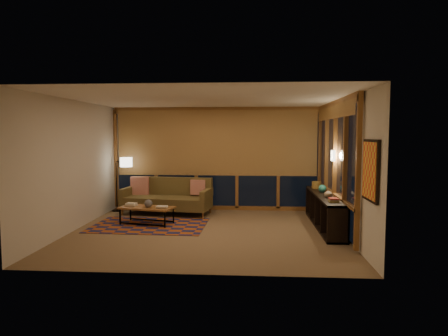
# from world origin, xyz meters

# --- Properties ---
(floor) EXTENTS (5.50, 5.00, 0.01)m
(floor) POSITION_xyz_m (0.00, 0.00, 0.00)
(floor) COLOR olive
(floor) RESTS_ON ground
(ceiling) EXTENTS (5.50, 5.00, 0.01)m
(ceiling) POSITION_xyz_m (0.00, 0.00, 2.70)
(ceiling) COLOR white
(ceiling) RESTS_ON walls
(walls) EXTENTS (5.51, 5.01, 2.70)m
(walls) POSITION_xyz_m (0.00, 0.00, 1.35)
(walls) COLOR silver
(walls) RESTS_ON floor
(window_wall_back) EXTENTS (5.30, 0.16, 2.60)m
(window_wall_back) POSITION_xyz_m (0.00, 2.43, 1.35)
(window_wall_back) COLOR #92582C
(window_wall_back) RESTS_ON walls
(window_wall_right) EXTENTS (0.16, 3.70, 2.60)m
(window_wall_right) POSITION_xyz_m (2.68, 0.60, 1.35)
(window_wall_right) COLOR #92582C
(window_wall_right) RESTS_ON walls
(wall_art) EXTENTS (0.06, 0.74, 0.94)m
(wall_art) POSITION_xyz_m (2.71, -1.85, 1.45)
(wall_art) COLOR #F24221
(wall_art) RESTS_ON walls
(wall_sconce) EXTENTS (0.12, 0.18, 0.22)m
(wall_sconce) POSITION_xyz_m (2.62, 0.45, 1.55)
(wall_sconce) COLOR white
(wall_sconce) RESTS_ON walls
(sofa) EXTENTS (2.27, 1.17, 0.89)m
(sofa) POSITION_xyz_m (-1.19, 1.73, 0.44)
(sofa) COLOR brown
(sofa) RESTS_ON floor
(pillow_left) EXTENTS (0.47, 0.16, 0.47)m
(pillow_left) POSITION_xyz_m (-1.95, 2.04, 0.68)
(pillow_left) COLOR red
(pillow_left) RESTS_ON sofa
(pillow_right) EXTENTS (0.38, 0.14, 0.37)m
(pillow_right) POSITION_xyz_m (-0.42, 1.86, 0.63)
(pillow_right) COLOR red
(pillow_right) RESTS_ON sofa
(area_rug) EXTENTS (2.48, 1.69, 0.01)m
(area_rug) POSITION_xyz_m (-1.31, 0.46, 0.01)
(area_rug) COLOR #9A4514
(area_rug) RESTS_ON floor
(coffee_table) EXTENTS (1.27, 0.79, 0.39)m
(coffee_table) POSITION_xyz_m (-1.39, 0.59, 0.20)
(coffee_table) COLOR #92582C
(coffee_table) RESTS_ON floor
(book_stack_a) EXTENTS (0.27, 0.23, 0.07)m
(book_stack_a) POSITION_xyz_m (-1.76, 0.67, 0.43)
(book_stack_a) COLOR beige
(book_stack_a) RESTS_ON coffee_table
(book_stack_b) EXTENTS (0.26, 0.20, 0.05)m
(book_stack_b) POSITION_xyz_m (-1.03, 0.48, 0.42)
(book_stack_b) COLOR beige
(book_stack_b) RESTS_ON coffee_table
(ceramic_pot) EXTENTS (0.24, 0.24, 0.18)m
(ceramic_pot) POSITION_xyz_m (-1.34, 0.54, 0.48)
(ceramic_pot) COLOR black
(ceramic_pot) RESTS_ON coffee_table
(floor_lamp) EXTENTS (0.55, 0.46, 1.41)m
(floor_lamp) POSITION_xyz_m (-2.57, 2.05, 0.71)
(floor_lamp) COLOR black
(floor_lamp) RESTS_ON floor
(bookshelf) EXTENTS (0.40, 2.83, 0.71)m
(bookshelf) POSITION_xyz_m (2.49, 0.61, 0.35)
(bookshelf) COLOR black
(bookshelf) RESTS_ON floor
(basket) EXTENTS (0.24, 0.24, 0.17)m
(basket) POSITION_xyz_m (2.47, 1.57, 0.79)
(basket) COLOR olive
(basket) RESTS_ON bookshelf
(teal_bowl) EXTENTS (0.20, 0.20, 0.17)m
(teal_bowl) POSITION_xyz_m (2.49, 0.89, 0.79)
(teal_bowl) COLOR #247465
(teal_bowl) RESTS_ON bookshelf
(vase) EXTENTS (0.19, 0.19, 0.17)m
(vase) POSITION_xyz_m (2.49, 0.21, 0.79)
(vase) COLOR tan
(vase) RESTS_ON bookshelf
(shelf_book_stack) EXTENTS (0.19, 0.25, 0.07)m
(shelf_book_stack) POSITION_xyz_m (2.49, -0.32, 0.74)
(shelf_book_stack) COLOR beige
(shelf_book_stack) RESTS_ON bookshelf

